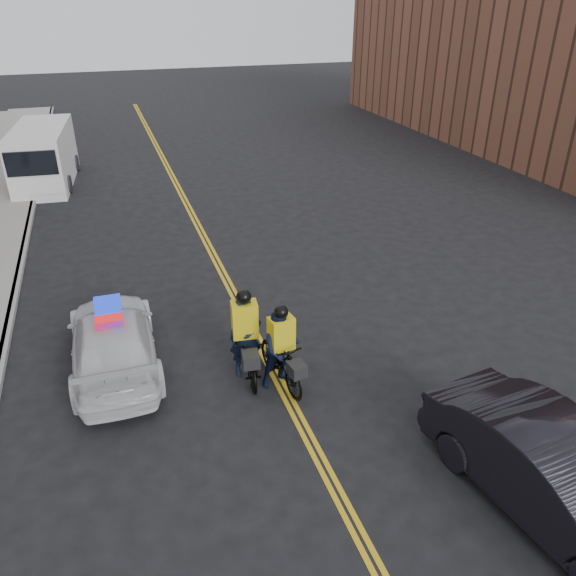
# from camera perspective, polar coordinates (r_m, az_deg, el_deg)

# --- Properties ---
(ground) EXTENTS (120.00, 120.00, 0.00)m
(ground) POSITION_cam_1_polar(r_m,az_deg,el_deg) (12.03, 0.67, -12.39)
(ground) COLOR black
(ground) RESTS_ON ground
(center_line_left) EXTENTS (0.10, 60.00, 0.01)m
(center_line_left) POSITION_cam_1_polar(r_m,az_deg,el_deg) (18.62, -7.66, 2.98)
(center_line_left) COLOR gold
(center_line_left) RESTS_ON ground
(center_line_right) EXTENTS (0.10, 60.00, 0.01)m
(center_line_right) POSITION_cam_1_polar(r_m,az_deg,el_deg) (18.65, -7.18, 3.04)
(center_line_right) COLOR gold
(center_line_right) RESTS_ON ground
(curb) EXTENTS (0.20, 60.00, 0.15)m
(curb) POSITION_cam_1_polar(r_m,az_deg,el_deg) (18.59, -25.81, 0.45)
(curb) COLOR gray
(curb) RESTS_ON ground
(building_across) EXTENTS (12.00, 30.00, 11.00)m
(building_across) POSITION_cam_1_polar(r_m,az_deg,el_deg) (36.65, 26.67, 21.70)
(building_across) COLOR brown
(building_across) RESTS_ON ground
(police_cruiser) EXTENTS (1.95, 4.75, 1.54)m
(police_cruiser) POSITION_cam_1_polar(r_m,az_deg,el_deg) (13.55, -17.34, -5.06)
(police_cruiser) COLOR silver
(police_cruiser) RESTS_ON ground
(dark_sedan) EXTENTS (2.43, 5.10, 1.61)m
(dark_sedan) POSITION_cam_1_polar(r_m,az_deg,el_deg) (10.57, 25.60, -16.83)
(dark_sedan) COLOR black
(dark_sedan) RESTS_ON ground
(cargo_van) EXTENTS (2.70, 6.15, 2.51)m
(cargo_van) POSITION_cam_1_polar(r_m,az_deg,el_deg) (27.93, -23.59, 12.08)
(cargo_van) COLOR silver
(cargo_van) RESTS_ON ground
(cyclist_near) EXTENTS (1.02, 2.27, 2.15)m
(cyclist_near) POSITION_cam_1_polar(r_m,az_deg,el_deg) (12.69, -4.30, -5.84)
(cyclist_near) COLOR black
(cyclist_near) RESTS_ON ground
(cyclist_far) EXTENTS (0.99, 2.03, 1.99)m
(cyclist_far) POSITION_cam_1_polar(r_m,az_deg,el_deg) (12.31, -0.66, -6.72)
(cyclist_far) COLOR black
(cyclist_far) RESTS_ON ground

